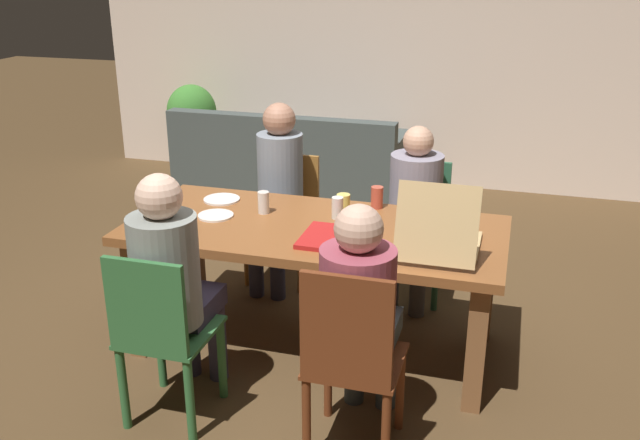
% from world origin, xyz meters
% --- Properties ---
extents(ground_plane, '(20.00, 20.00, 0.00)m').
position_xyz_m(ground_plane, '(0.00, 0.00, 0.00)').
color(ground_plane, '#4E371F').
extents(back_wall, '(6.43, 0.12, 2.64)m').
position_xyz_m(back_wall, '(0.00, 3.32, 1.32)').
color(back_wall, beige).
rests_on(back_wall, ground).
extents(dining_table, '(2.08, 0.94, 0.75)m').
position_xyz_m(dining_table, '(0.00, 0.00, 0.65)').
color(dining_table, brown).
rests_on(dining_table, ground).
extents(chair_0, '(0.41, 0.43, 0.91)m').
position_xyz_m(chair_0, '(-0.49, -0.89, 0.49)').
color(chair_0, '#306836').
rests_on(chair_0, ground).
extents(person_0, '(0.32, 0.55, 1.25)m').
position_xyz_m(person_0, '(-0.49, -0.75, 0.73)').
color(person_0, '#352F45').
rests_on(person_0, ground).
extents(chair_1, '(0.42, 0.45, 0.87)m').
position_xyz_m(chair_1, '(0.43, 0.92, 0.49)').
color(chair_1, '#2C6142').
rests_on(chair_1, ground).
extents(person_1, '(0.34, 0.52, 1.16)m').
position_xyz_m(person_1, '(0.43, 0.77, 0.68)').
color(person_1, '#444345').
rests_on(person_1, ground).
extents(chair_2, '(0.45, 0.42, 0.86)m').
position_xyz_m(chair_2, '(-0.49, 0.89, 0.47)').
color(chair_2, '#9D662B').
rests_on(chair_2, ground).
extents(person_2, '(0.31, 0.51, 1.25)m').
position_xyz_m(person_2, '(-0.49, 0.76, 0.73)').
color(person_2, '#313147').
rests_on(person_2, ground).
extents(chair_3, '(0.41, 0.41, 0.96)m').
position_xyz_m(chair_3, '(0.43, -0.89, 0.52)').
color(chair_3, brown).
rests_on(chair_3, ground).
extents(person_3, '(0.33, 0.55, 1.19)m').
position_xyz_m(person_3, '(0.43, -0.74, 0.70)').
color(person_3, '#394146').
rests_on(person_3, ground).
extents(pizza_box_0, '(0.35, 0.35, 0.02)m').
position_xyz_m(pizza_box_0, '(0.16, -0.16, 0.76)').
color(pizza_box_0, '#AF1D1B').
rests_on(pizza_box_0, dining_table).
extents(pizza_box_1, '(0.39, 0.51, 0.40)m').
position_xyz_m(pizza_box_1, '(0.70, -0.13, 0.81)').
color(pizza_box_1, tan).
rests_on(pizza_box_1, dining_table).
extents(plate_0, '(0.22, 0.22, 0.01)m').
position_xyz_m(plate_0, '(-0.67, 0.25, 0.76)').
color(plate_0, white).
rests_on(plate_0, dining_table).
extents(plate_1, '(0.20, 0.20, 0.01)m').
position_xyz_m(plate_1, '(-0.59, -0.01, 0.76)').
color(plate_1, white).
rests_on(plate_1, dining_table).
extents(drinking_glass_0, '(0.07, 0.07, 0.13)m').
position_xyz_m(drinking_glass_0, '(-0.34, 0.12, 0.82)').
color(drinking_glass_0, silver).
rests_on(drinking_glass_0, dining_table).
extents(drinking_glass_1, '(0.07, 0.07, 0.12)m').
position_xyz_m(drinking_glass_1, '(0.09, 0.15, 0.81)').
color(drinking_glass_1, silver).
rests_on(drinking_glass_1, dining_table).
extents(drinking_glass_2, '(0.08, 0.08, 0.10)m').
position_xyz_m(drinking_glass_2, '(0.09, 0.28, 0.80)').
color(drinking_glass_2, '#E1CC5D').
rests_on(drinking_glass_2, dining_table).
extents(drinking_glass_3, '(0.07, 0.07, 0.13)m').
position_xyz_m(drinking_glass_3, '(0.27, 0.39, 0.82)').
color(drinking_glass_3, '#BA4835').
rests_on(drinking_glass_3, dining_table).
extents(couch, '(2.14, 0.81, 0.80)m').
position_xyz_m(couch, '(-1.04, 2.62, 0.29)').
color(couch, '#434C4A').
rests_on(couch, ground).
extents(potted_plant, '(0.49, 0.49, 0.95)m').
position_xyz_m(potted_plant, '(-2.14, 2.85, 0.58)').
color(potted_plant, gray).
rests_on(potted_plant, ground).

